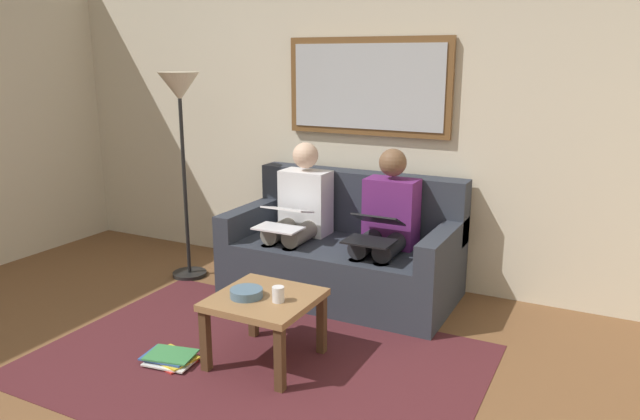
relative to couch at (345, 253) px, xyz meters
name	(u,v)px	position (x,y,z in m)	size (l,w,h in m)	color
wall_rear	(371,118)	(0.00, -0.48, 0.99)	(6.00, 0.12, 2.60)	beige
area_rug	(255,362)	(0.00, 1.27, -0.31)	(2.60, 1.80, 0.01)	#4C1E23
couch	(345,253)	(0.00, 0.00, 0.00)	(1.70, 0.90, 0.90)	#2D333D
framed_mirror	(367,87)	(0.00, -0.39, 1.24)	(1.34, 0.05, 0.75)	brown
coffee_table	(265,307)	(-0.04, 1.22, 0.04)	(0.58, 0.58, 0.42)	olive
cup	(278,294)	(-0.16, 1.25, 0.15)	(0.07, 0.07, 0.09)	silver
bowl	(246,293)	(0.04, 1.27, 0.13)	(0.19, 0.19, 0.05)	slate
person_left	(386,224)	(-0.36, 0.07, 0.29)	(0.38, 0.58, 1.14)	#66236B
laptop_black	(374,229)	(-0.36, 0.29, 0.32)	(0.33, 0.39, 0.17)	black
person_right	(300,213)	(0.36, 0.07, 0.29)	(0.38, 0.58, 1.14)	silver
laptop_white	(283,218)	(0.36, 0.31, 0.31)	(0.34, 0.34, 0.15)	white
magazine_stack	(170,358)	(0.46, 1.49, -0.28)	(0.34, 0.27, 0.05)	red
standing_lamp	(180,110)	(1.30, 0.27, 1.06)	(0.32, 0.32, 1.66)	black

